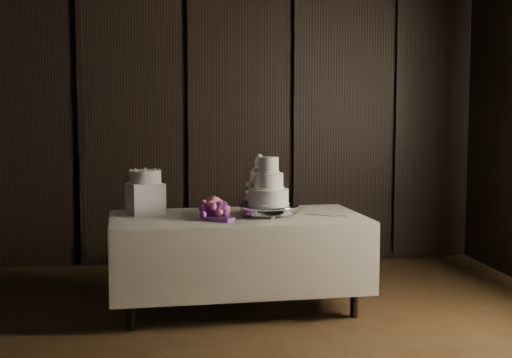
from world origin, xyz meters
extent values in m
cube|color=black|center=(0.00, 3.52, 1.50)|extent=(6.04, 0.04, 3.04)
cube|color=beige|center=(0.28, 1.68, 0.76)|extent=(2.03, 1.14, 0.01)
cube|color=white|center=(0.28, 1.68, 0.35)|extent=(1.87, 1.01, 0.71)
cylinder|color=silver|center=(0.53, 1.62, 0.81)|extent=(0.57, 0.57, 0.09)
cylinder|color=white|center=(0.53, 1.62, 0.91)|extent=(0.31, 0.31, 0.13)
cylinder|color=white|center=(0.53, 1.62, 1.04)|extent=(0.23, 0.23, 0.13)
cylinder|color=white|center=(0.53, 1.62, 1.16)|extent=(0.16, 0.16, 0.13)
cube|color=white|center=(-0.44, 1.86, 0.89)|extent=(0.33, 0.33, 0.25)
cylinder|color=white|center=(-0.44, 1.86, 1.06)|extent=(0.32, 0.32, 0.10)
cube|color=silver|center=(0.93, 1.57, 0.77)|extent=(0.31, 0.23, 0.01)
camera|label=1|loc=(-0.30, -3.87, 1.60)|focal=50.00mm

